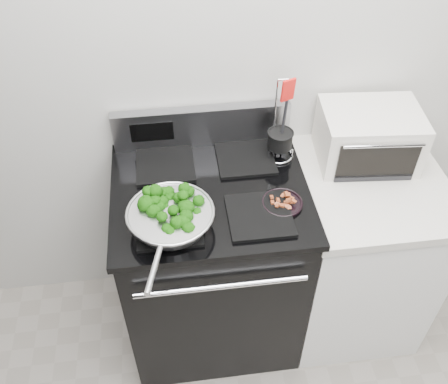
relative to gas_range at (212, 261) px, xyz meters
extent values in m
cube|color=#BBBAB2|center=(0.30, 0.34, 0.86)|extent=(4.00, 0.02, 2.70)
cube|color=black|center=(0.00, 0.00, -0.03)|extent=(0.76, 0.66, 0.92)
cube|color=black|center=(0.00, 0.00, 0.45)|extent=(0.79, 0.69, 0.03)
cube|color=#99999E|center=(0.00, 0.30, 0.55)|extent=(0.76, 0.05, 0.18)
cube|color=black|center=(-0.17, -0.17, 0.47)|extent=(0.24, 0.24, 0.01)
cube|color=black|center=(0.17, -0.17, 0.47)|extent=(0.24, 0.24, 0.01)
cube|color=black|center=(-0.17, 0.17, 0.47)|extent=(0.24, 0.24, 0.01)
cube|color=black|center=(0.17, 0.17, 0.47)|extent=(0.24, 0.24, 0.01)
cube|color=white|center=(0.68, 0.00, -0.05)|extent=(0.60, 0.66, 0.88)
cube|color=beige|center=(0.68, 0.00, 0.41)|extent=(0.62, 0.68, 0.04)
torus|color=silver|center=(-0.16, -0.18, 0.54)|extent=(0.32, 0.32, 0.01)
cylinder|color=silver|center=(-0.23, -0.43, 0.54)|extent=(0.07, 0.19, 0.02)
cylinder|color=black|center=(0.27, -0.12, 0.47)|extent=(0.16, 0.16, 0.01)
cylinder|color=black|center=(0.31, 0.17, 0.55)|extent=(0.10, 0.10, 0.07)
cylinder|color=black|center=(0.31, 0.17, 0.64)|extent=(0.02, 0.02, 0.23)
cube|color=red|center=(0.31, 0.17, 0.80)|extent=(0.06, 0.03, 0.09)
cube|color=silver|center=(0.69, 0.15, 0.55)|extent=(0.43, 0.34, 0.23)
cube|color=black|center=(0.69, -0.01, 0.54)|extent=(0.32, 0.04, 0.16)
camera|label=1|loc=(-0.13, -1.43, 1.84)|focal=40.00mm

